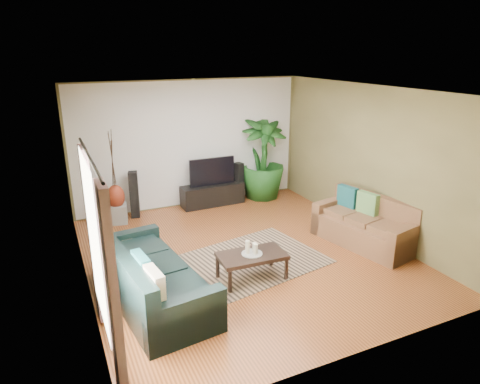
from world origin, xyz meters
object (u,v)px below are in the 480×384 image
potted_plant (262,159)px  side_table (120,259)px  sofa_right (364,222)px  vase (116,197)px  sofa_left (152,271)px  television (212,171)px  speaker_left (134,195)px  tv_stand (213,195)px  coffee_table (252,266)px  pedestal (117,214)px  speaker_right (239,182)px

potted_plant → side_table: potted_plant is taller
sofa_right → potted_plant: 3.07m
vase → sofa_left: bearing=-90.4°
television → speaker_left: 1.73m
sofa_left → tv_stand: 3.82m
sofa_right → sofa_left: bearing=-99.5°
sofa_right → coffee_table: size_ratio=1.77×
potted_plant → side_table: size_ratio=3.57×
side_table → sofa_left: bearing=-71.8°
speaker_left → pedestal: bearing=-144.3°
speaker_left → tv_stand: bearing=14.7°
sofa_left → television: (2.11, 3.18, 0.34)m
pedestal → television: bearing=4.6°
vase → sofa_right: bearing=-36.9°
speaker_left → vase: size_ratio=2.02×
sofa_left → television: size_ratio=2.30×
potted_plant → vase: size_ratio=3.86×
television → pedestal: 2.17m
coffee_table → pedestal: bearing=118.0°
sofa_right → potted_plant: (-0.45, 3.00, 0.49)m
coffee_table → speaker_right: 3.50m
speaker_left → potted_plant: potted_plant is taller
pedestal → sofa_right: bearing=-36.9°
sofa_right → television: television is taller
sofa_left → tv_stand: (2.11, 3.18, -0.19)m
television → vase: television is taller
coffee_table → pedestal: (-1.45, 3.08, -0.02)m
television → side_table: bearing=-136.4°
television → pedestal: size_ratio=2.74×
television → vase: size_ratio=2.14×
sofa_right → television: (-1.68, 3.00, 0.34)m
coffee_table → potted_plant: potted_plant is taller
television → speaker_left: size_ratio=1.06×
coffee_table → side_table: bearing=154.2°
sofa_right → coffee_table: sofa_right is taller
sofa_left → television: 3.83m
sofa_left → speaker_left: speaker_left is taller
speaker_left → vase: 0.42m
side_table → speaker_left: bearing=72.9°
tv_stand → potted_plant: (1.23, 0.00, 0.69)m
television → pedestal: television is taller
speaker_left → pedestal: speaker_left is taller
coffee_table → potted_plant: size_ratio=0.54×
potted_plant → vase: bearing=-177.1°
tv_stand → television: 0.53m
tv_stand → speaker_left: bearing=179.4°
pedestal → speaker_right: bearing=3.5°
sofa_right → speaker_left: speaker_left is taller
tv_stand → television: (0.00, 0.00, 0.53)m
sofa_right → speaker_left: 4.51m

